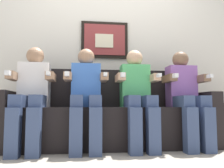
{
  "coord_description": "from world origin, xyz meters",
  "views": [
    {
      "loc": [
        -0.3,
        -2.32,
        0.47
      ],
      "look_at": [
        0.0,
        0.15,
        0.7
      ],
      "focal_mm": 36.97,
      "sensor_mm": 36.0,
      "label": 1
    }
  ],
  "objects_px": {
    "person_leftmost": "(32,92)",
    "person_left_center": "(86,93)",
    "couch": "(110,119)",
    "person_rightmost": "(186,93)",
    "person_right_center": "(137,93)"
  },
  "relations": [
    {
      "from": "person_right_center",
      "to": "person_rightmost",
      "type": "xyz_separation_m",
      "value": [
        0.56,
        0.0,
        0.0
      ]
    },
    {
      "from": "couch",
      "to": "person_left_center",
      "type": "height_order",
      "value": "person_left_center"
    },
    {
      "from": "person_left_center",
      "to": "person_rightmost",
      "type": "relative_size",
      "value": 1.0
    },
    {
      "from": "person_rightmost",
      "to": "person_leftmost",
      "type": "bearing_deg",
      "value": 180.0
    },
    {
      "from": "person_right_center",
      "to": "person_left_center",
      "type": "bearing_deg",
      "value": 180.0
    },
    {
      "from": "person_left_center",
      "to": "person_right_center",
      "type": "bearing_deg",
      "value": 0.0
    },
    {
      "from": "couch",
      "to": "person_leftmost",
      "type": "relative_size",
      "value": 2.15
    },
    {
      "from": "person_right_center",
      "to": "person_rightmost",
      "type": "distance_m",
      "value": 0.56
    },
    {
      "from": "couch",
      "to": "person_rightmost",
      "type": "bearing_deg",
      "value": -11.35
    },
    {
      "from": "person_leftmost",
      "to": "person_left_center",
      "type": "xyz_separation_m",
      "value": [
        0.56,
        0.0,
        0.0
      ]
    },
    {
      "from": "person_right_center",
      "to": "couch",
      "type": "bearing_deg",
      "value": 148.94
    },
    {
      "from": "couch",
      "to": "person_rightmost",
      "type": "height_order",
      "value": "person_rightmost"
    },
    {
      "from": "couch",
      "to": "person_right_center",
      "type": "relative_size",
      "value": 2.15
    },
    {
      "from": "person_rightmost",
      "to": "person_left_center",
      "type": "bearing_deg",
      "value": 180.0
    },
    {
      "from": "person_right_center",
      "to": "person_rightmost",
      "type": "bearing_deg",
      "value": 0.0
    }
  ]
}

